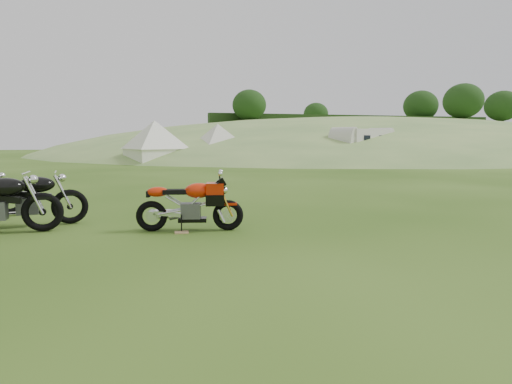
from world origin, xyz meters
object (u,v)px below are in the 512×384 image
object	(u,v)px
tent_mid	(218,143)
sport_motorcycle	(190,201)
caravan	(362,146)
vintage_moto_a	(26,198)
plywood_board	(182,232)
tent_left	(155,142)

from	to	relation	value
tent_mid	sport_motorcycle	bearing A→B (deg)	-118.55
tent_mid	caravan	world-z (taller)	tent_mid
vintage_moto_a	plywood_board	bearing A→B (deg)	-32.80
tent_mid	vintage_moto_a	bearing A→B (deg)	-126.45
sport_motorcycle	plywood_board	bearing A→B (deg)	-126.87
vintage_moto_a	tent_left	world-z (taller)	tent_left
tent_left	tent_mid	xyz separation A→B (m)	(4.22, 0.72, -0.05)
tent_left	tent_mid	distance (m)	4.28
plywood_board	caravan	xyz separation A→B (m)	(13.78, 18.11, 1.11)
sport_motorcycle	vintage_moto_a	distance (m)	3.03
plywood_board	tent_left	bearing A→B (deg)	88.45
vintage_moto_a	caravan	bearing A→B (deg)	38.35
tent_mid	caravan	bearing A→B (deg)	-38.27
vintage_moto_a	caravan	world-z (taller)	caravan
plywood_board	caravan	bearing A→B (deg)	52.73
sport_motorcycle	tent_left	bearing A→B (deg)	100.86
sport_motorcycle	caravan	bearing A→B (deg)	64.81
tent_left	tent_mid	world-z (taller)	tent_left
sport_motorcycle	tent_left	distance (m)	20.86
plywood_board	caravan	size ratio (longest dim) A/B	0.05
vintage_moto_a	tent_left	bearing A→B (deg)	73.36
vintage_moto_a	tent_mid	world-z (taller)	tent_mid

